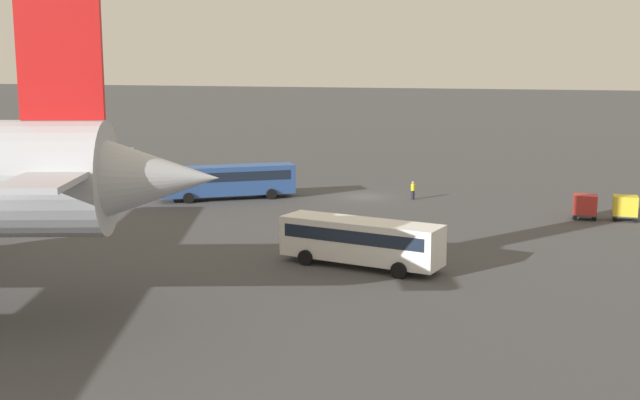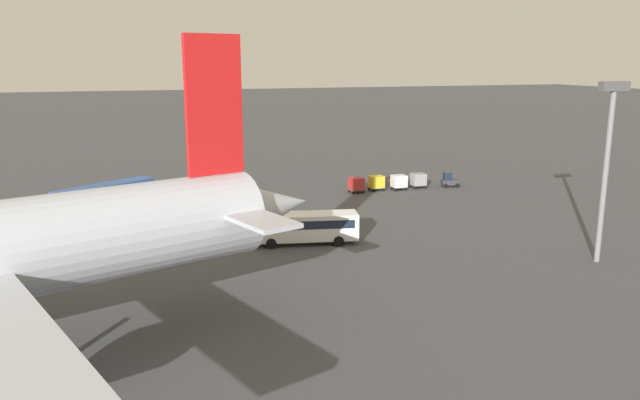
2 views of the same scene
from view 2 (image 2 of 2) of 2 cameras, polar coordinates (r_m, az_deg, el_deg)
name	(u,v)px [view 2 (image 2 of 2)]	position (r m, az deg, el deg)	size (l,w,h in m)	color
ground_plane	(202,195)	(84.55, -10.77, 0.46)	(600.00, 600.00, 0.00)	#424244
shuttle_bus_near	(105,195)	(78.44, -19.08, 0.45)	(11.87, 9.19, 3.17)	#2D5199
shuttle_bus_far	(304,226)	(60.85, -1.50, -2.35)	(10.83, 4.74, 3.00)	white
baggage_tug	(449,180)	(90.14, 11.73, 1.79)	(2.65, 2.13, 2.10)	#333338
worker_person	(236,186)	(85.04, -7.68, 1.24)	(0.38, 0.38, 1.74)	#1E1E2D
cargo_cart_grey	(418,180)	(88.41, 8.97, 1.85)	(2.00, 1.68, 2.06)	#38383D
cargo_cart_white	(399,181)	(86.70, 7.23, 1.69)	(2.00, 1.68, 2.06)	#38383D
cargo_cart_yellow	(376,182)	(85.92, 5.17, 1.64)	(2.00, 1.68, 2.06)	#38383D
cargo_cart_red	(356,184)	(84.34, 3.33, 1.46)	(2.00, 1.68, 2.06)	#38383D
light_pole	(608,152)	(59.23, 24.80, 4.00)	(2.80, 0.70, 15.84)	slate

